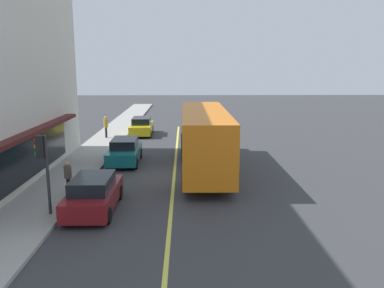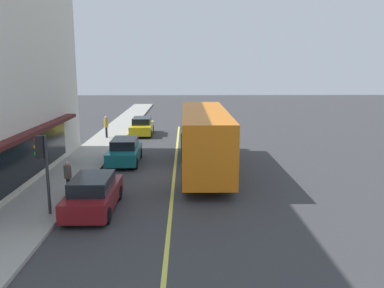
{
  "view_description": "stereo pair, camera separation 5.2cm",
  "coord_description": "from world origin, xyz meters",
  "px_view_note": "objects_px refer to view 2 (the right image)",
  "views": [
    {
      "loc": [
        -21.2,
        -0.58,
        6.03
      ],
      "look_at": [
        1.09,
        -1.01,
        1.6
      ],
      "focal_mm": 37.29,
      "sensor_mm": 36.0,
      "label": 1
    },
    {
      "loc": [
        -21.2,
        -0.63,
        6.03
      ],
      "look_at": [
        1.09,
        -1.01,
        1.6
      ],
      "focal_mm": 37.29,
      "sensor_mm": 36.0,
      "label": 2
    }
  ],
  "objects_px": {
    "car_maroon": "(93,194)",
    "car_yellow": "(142,126)",
    "pedestrian_by_curb": "(68,174)",
    "pedestrian_mid_block": "(106,125)",
    "traffic_light": "(42,156)",
    "car_teal": "(125,151)",
    "bus": "(204,137)"
  },
  "relations": [
    {
      "from": "car_maroon",
      "to": "car_yellow",
      "type": "xyz_separation_m",
      "value": [
        18.56,
        -0.06,
        0.0
      ]
    },
    {
      "from": "car_yellow",
      "to": "pedestrian_by_curb",
      "type": "bearing_deg",
      "value": 174.39
    },
    {
      "from": "pedestrian_by_curb",
      "to": "pedestrian_mid_block",
      "type": "height_order",
      "value": "pedestrian_mid_block"
    },
    {
      "from": "traffic_light",
      "to": "car_yellow",
      "type": "relative_size",
      "value": 0.74
    },
    {
      "from": "traffic_light",
      "to": "car_maroon",
      "type": "height_order",
      "value": "traffic_light"
    },
    {
      "from": "car_maroon",
      "to": "pedestrian_by_curb",
      "type": "relative_size",
      "value": 2.78
    },
    {
      "from": "traffic_light",
      "to": "pedestrian_by_curb",
      "type": "bearing_deg",
      "value": -3.9
    },
    {
      "from": "pedestrian_by_curb",
      "to": "car_teal",
      "type": "bearing_deg",
      "value": -14.21
    },
    {
      "from": "car_yellow",
      "to": "car_maroon",
      "type": "bearing_deg",
      "value": 179.82
    },
    {
      "from": "car_teal",
      "to": "pedestrian_by_curb",
      "type": "bearing_deg",
      "value": 165.79
    },
    {
      "from": "car_maroon",
      "to": "pedestrian_mid_block",
      "type": "distance_m",
      "value": 16.67
    },
    {
      "from": "bus",
      "to": "pedestrian_mid_block",
      "type": "distance_m",
      "value": 12.67
    },
    {
      "from": "bus",
      "to": "car_maroon",
      "type": "distance_m",
      "value": 8.14
    },
    {
      "from": "pedestrian_mid_block",
      "to": "car_teal",
      "type": "bearing_deg",
      "value": -161.51
    },
    {
      "from": "car_maroon",
      "to": "pedestrian_mid_block",
      "type": "relative_size",
      "value": 2.43
    },
    {
      "from": "car_teal",
      "to": "pedestrian_by_curb",
      "type": "distance_m",
      "value": 6.73
    },
    {
      "from": "traffic_light",
      "to": "car_yellow",
      "type": "xyz_separation_m",
      "value": [
        19.26,
        -1.81,
        -1.79
      ]
    },
    {
      "from": "pedestrian_by_curb",
      "to": "car_yellow",
      "type": "bearing_deg",
      "value": -5.61
    },
    {
      "from": "pedestrian_by_curb",
      "to": "pedestrian_mid_block",
      "type": "distance_m",
      "value": 14.63
    },
    {
      "from": "car_yellow",
      "to": "pedestrian_by_curb",
      "type": "xyz_separation_m",
      "value": [
        -16.71,
        1.64,
        0.33
      ]
    },
    {
      "from": "bus",
      "to": "pedestrian_by_curb",
      "type": "relative_size",
      "value": 7.18
    },
    {
      "from": "bus",
      "to": "pedestrian_by_curb",
      "type": "distance_m",
      "value": 7.97
    },
    {
      "from": "car_teal",
      "to": "traffic_light",
      "type": "bearing_deg",
      "value": 168.63
    },
    {
      "from": "car_maroon",
      "to": "pedestrian_mid_block",
      "type": "xyz_separation_m",
      "value": [
        16.45,
        2.63,
        0.48
      ]
    },
    {
      "from": "car_maroon",
      "to": "car_yellow",
      "type": "distance_m",
      "value": 18.56
    },
    {
      "from": "car_yellow",
      "to": "bus",
      "type": "bearing_deg",
      "value": -158.2
    },
    {
      "from": "car_yellow",
      "to": "car_teal",
      "type": "bearing_deg",
      "value": -179.94
    },
    {
      "from": "traffic_light",
      "to": "car_maroon",
      "type": "distance_m",
      "value": 2.6
    },
    {
      "from": "traffic_light",
      "to": "car_teal",
      "type": "xyz_separation_m",
      "value": [
        9.07,
        -1.82,
        -1.79
      ]
    },
    {
      "from": "bus",
      "to": "car_teal",
      "type": "bearing_deg",
      "value": 67.38
    },
    {
      "from": "bus",
      "to": "car_yellow",
      "type": "distance_m",
      "value": 13.23
    },
    {
      "from": "bus",
      "to": "pedestrian_by_curb",
      "type": "xyz_separation_m",
      "value": [
        -4.48,
        6.53,
        -0.91
      ]
    }
  ]
}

